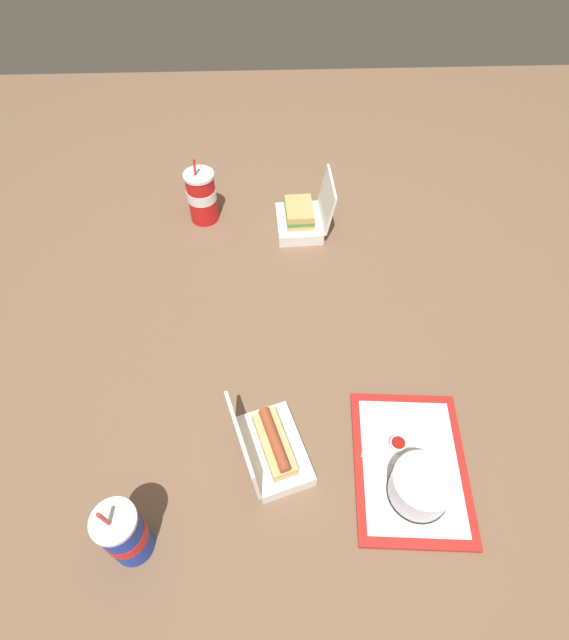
{
  "coord_description": "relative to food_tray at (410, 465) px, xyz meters",
  "views": [
    {
      "loc": [
        0.83,
        -0.08,
        1.13
      ],
      "look_at": [
        -0.03,
        -0.05,
        0.05
      ],
      "focal_mm": 28.0,
      "sensor_mm": 36.0,
      "label": 1
    }
  ],
  "objects": [
    {
      "name": "ground_plane",
      "position": [
        -0.38,
        -0.23,
        -0.01
      ],
      "size": [
        3.2,
        3.2,
        0.0
      ],
      "primitive_type": "plane",
      "color": "brown"
    },
    {
      "name": "food_tray",
      "position": [
        0.0,
        0.0,
        0.0
      ],
      "size": [
        0.39,
        0.29,
        0.01
      ],
      "color": "red",
      "rests_on": "ground_plane"
    },
    {
      "name": "cake_container",
      "position": [
        0.07,
        0.0,
        0.04
      ],
      "size": [
        0.14,
        0.14,
        0.08
      ],
      "color": "black",
      "rests_on": "food_tray"
    },
    {
      "name": "ketchup_cup",
      "position": [
        -0.04,
        -0.02,
        0.02
      ],
      "size": [
        0.04,
        0.04,
        0.02
      ],
      "color": "white",
      "rests_on": "food_tray"
    },
    {
      "name": "napkin_stack",
      "position": [
        -0.05,
        -0.05,
        0.01
      ],
      "size": [
        0.13,
        0.13,
        0.0
      ],
      "primitive_type": "cube",
      "rotation": [
        0.0,
        0.0,
        -0.32
      ],
      "color": "white",
      "rests_on": "food_tray"
    },
    {
      "name": "plastic_fork",
      "position": [
        -0.07,
        0.06,
        0.01
      ],
      "size": [
        0.11,
        0.06,
        0.0
      ],
      "primitive_type": "cube",
      "rotation": [
        0.0,
        0.0,
        0.42
      ],
      "color": "white",
      "rests_on": "food_tray"
    },
    {
      "name": "clamshell_hotdog_back",
      "position": [
        -0.04,
        -0.32,
        0.03
      ],
      "size": [
        0.24,
        0.2,
        0.17
      ],
      "color": "white",
      "rests_on": "ground_plane"
    },
    {
      "name": "clamshell_sandwich_left",
      "position": [
        -0.85,
        -0.2,
        0.04
      ],
      "size": [
        0.19,
        0.19,
        0.18
      ],
      "color": "white",
      "rests_on": "ground_plane"
    },
    {
      "name": "soda_cup_front",
      "position": [
        -0.91,
        -0.53,
        0.09
      ],
      "size": [
        0.1,
        0.1,
        0.24
      ],
      "color": "red",
      "rests_on": "ground_plane"
    },
    {
      "name": "soda_cup_center",
      "position": [
        0.15,
        -0.62,
        0.08
      ],
      "size": [
        0.09,
        0.09,
        0.24
      ],
      "color": "#1938B7",
      "rests_on": "ground_plane"
    }
  ]
}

